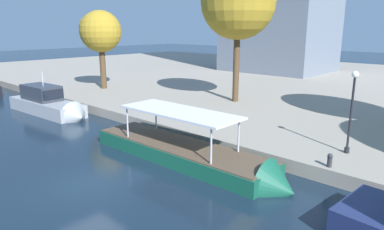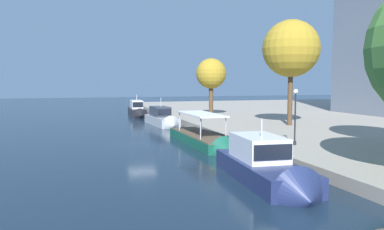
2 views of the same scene
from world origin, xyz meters
name	(u,v)px [view 2 (image 2 of 2)]	position (x,y,z in m)	size (l,w,h in m)	color
ground_plane	(142,145)	(0.00, 0.00, 0.00)	(220.00, 220.00, 0.00)	#142333
motor_yacht_0	(137,111)	(-30.31, 4.42, 0.78)	(10.10, 2.73, 4.21)	black
motor_yacht_1	(163,120)	(-15.14, 5.34, 0.72)	(9.82, 3.02, 4.35)	#9EA3A8
tour_boat_2	(205,142)	(1.75, 5.40, 0.29)	(12.90, 3.05, 3.95)	#14513D
motor_yacht_3	(267,171)	(15.19, 4.56, 0.67)	(10.17, 3.64, 4.68)	navy
mooring_bollard_0	(266,142)	(8.16, 8.15, 1.12)	(0.25, 0.25, 0.69)	#2D2D33
lamp_post	(295,113)	(8.06, 10.75, 3.27)	(0.36, 0.36, 4.39)	black
tree_1	(210,73)	(-19.53, 13.52, 6.99)	(4.47, 4.43, 8.38)	#4C3823
tree_2	(291,48)	(-4.61, 17.85, 9.50)	(6.59, 6.45, 11.93)	#4C3823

